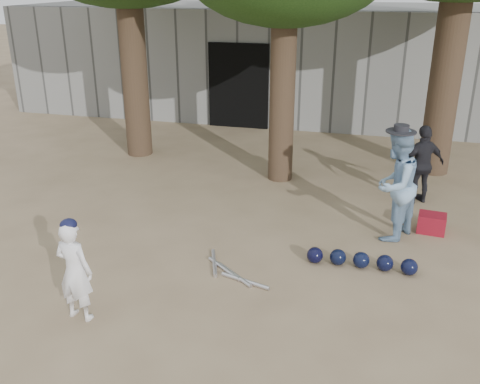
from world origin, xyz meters
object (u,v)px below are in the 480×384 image
(spectator_blue, at_px, (395,185))
(spectator_dark, at_px, (422,165))
(boy_player, at_px, (75,271))
(red_bag, at_px, (432,223))

(spectator_blue, relative_size, spectator_dark, 1.22)
(boy_player, bearing_deg, spectator_blue, -132.40)
(boy_player, xyz_separation_m, spectator_dark, (4.06, 4.68, 0.08))
(red_bag, bearing_deg, spectator_blue, -151.77)
(spectator_dark, height_order, red_bag, spectator_dark)
(spectator_blue, height_order, red_bag, spectator_blue)
(boy_player, distance_m, spectator_dark, 6.20)
(boy_player, xyz_separation_m, spectator_blue, (3.56, 3.11, 0.24))
(boy_player, relative_size, spectator_dark, 0.88)
(boy_player, bearing_deg, red_bag, -134.10)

